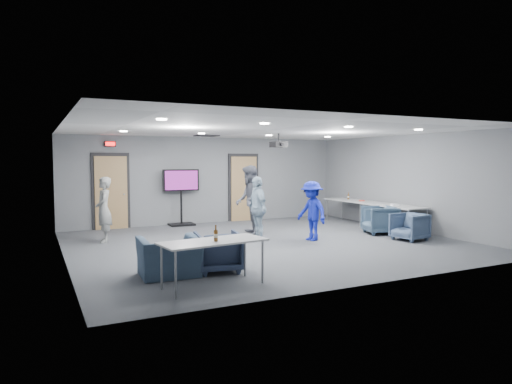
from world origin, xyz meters
name	(u,v)px	position (x,y,z in m)	size (l,w,h in m)	color
floor	(267,243)	(0.00, 0.00, 0.00)	(9.00, 9.00, 0.00)	#3D4045
ceiling	(267,130)	(0.00, 0.00, 2.70)	(9.00, 9.00, 0.00)	silver
wall_back	(209,180)	(0.00, 4.00, 1.35)	(9.00, 0.02, 2.70)	slate
wall_front	(383,200)	(0.00, -4.00, 1.35)	(9.00, 0.02, 2.70)	slate
wall_left	(63,193)	(-4.50, 0.00, 1.35)	(0.02, 8.00, 2.70)	slate
wall_right	(408,183)	(4.50, 0.00, 1.35)	(0.02, 8.00, 2.70)	slate
door_left	(111,192)	(-3.00, 3.95, 1.07)	(1.06, 0.17, 2.24)	black
door_right	(244,188)	(1.20, 3.95, 1.07)	(1.06, 0.17, 2.24)	black
exit_sign	(110,144)	(-3.00, 3.93, 2.45)	(0.32, 0.08, 0.16)	black
hvac_diffuser	(206,136)	(-0.50, 2.80, 2.69)	(0.60, 0.60, 0.03)	black
downlights	(267,131)	(0.00, 0.00, 2.68)	(6.18, 3.78, 0.02)	white
person_a	(104,210)	(-3.50, 1.82, 0.79)	(0.58, 0.38, 1.58)	gray
person_b	(249,200)	(0.12, 1.23, 0.92)	(0.90, 0.70, 1.85)	#545865
person_c	(257,209)	(-0.08, 0.37, 0.79)	(0.93, 0.39, 1.59)	#9FB9CD
person_d	(312,211)	(1.14, -0.20, 0.73)	(0.95, 0.54, 1.47)	#1823A1
chair_right_b	(380,220)	(3.35, -0.16, 0.38)	(0.81, 0.83, 0.76)	#384D62
chair_right_c	(409,227)	(3.33, -1.26, 0.34)	(0.72, 0.74, 0.67)	#3E4F6B
chair_front_a	(218,252)	(-2.10, -2.12, 0.36)	(0.76, 0.78, 0.71)	#313C55
chair_front_b	(170,257)	(-2.96, -2.08, 0.33)	(1.02, 0.90, 0.67)	#3A4D64
table_right_a	(351,201)	(4.00, 1.92, 0.69)	(0.77, 1.85, 0.73)	#B5B8BA
table_right_b	(393,207)	(4.00, 0.02, 0.69)	(0.82, 1.96, 0.73)	#B5B8BA
table_front_left	(213,244)	(-2.52, -3.00, 0.68)	(1.74, 0.90, 0.73)	#B5B8BA
bottle_front	(216,235)	(-2.51, -3.08, 0.82)	(0.07, 0.07, 0.26)	#5F3710
bottle_right	(348,197)	(4.09, 2.16, 0.81)	(0.06, 0.06, 0.23)	#5F3710
snack_box	(362,201)	(4.03, 1.43, 0.75)	(0.16, 0.10, 0.03)	#E04A38
wrapper	(395,205)	(3.97, -0.07, 0.75)	(0.21, 0.14, 0.05)	white
tv_stand	(181,194)	(-0.98, 3.75, 0.97)	(1.12, 0.53, 1.71)	black
projector	(279,144)	(0.86, 0.98, 2.40)	(0.40, 0.38, 0.37)	black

